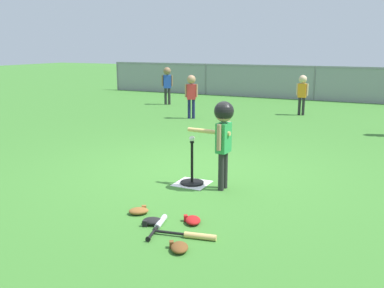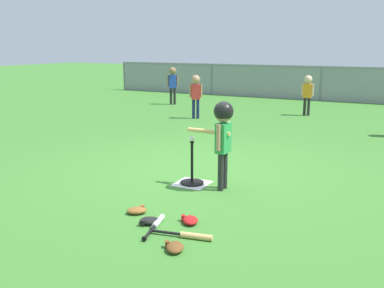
% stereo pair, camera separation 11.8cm
% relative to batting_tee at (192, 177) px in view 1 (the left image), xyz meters
% --- Properties ---
extents(ground_plane, '(60.00, 60.00, 0.00)m').
position_rel_batting_tee_xyz_m(ground_plane, '(-0.23, 0.58, -0.09)').
color(ground_plane, '#3D7A2D').
extents(home_plate, '(0.44, 0.44, 0.01)m').
position_rel_batting_tee_xyz_m(home_plate, '(0.00, 0.00, -0.08)').
color(home_plate, white).
rests_on(home_plate, ground_plane).
extents(batting_tee, '(0.32, 0.32, 0.59)m').
position_rel_batting_tee_xyz_m(batting_tee, '(0.00, 0.00, 0.00)').
color(batting_tee, black).
rests_on(batting_tee, ground_plane).
extents(baseball_on_tee, '(0.07, 0.07, 0.07)m').
position_rel_batting_tee_xyz_m(baseball_on_tee, '(0.00, 0.00, 0.54)').
color(baseball_on_tee, white).
rests_on(baseball_on_tee, batting_tee).
extents(batter_child, '(0.64, 0.33, 1.15)m').
position_rel_batting_tee_xyz_m(batter_child, '(0.45, -0.03, 0.73)').
color(batter_child, '#262626').
rests_on(batter_child, ground_plane).
extents(fielder_deep_center, '(0.31, 0.21, 1.06)m').
position_rel_batting_tee_xyz_m(fielder_deep_center, '(0.07, 6.52, 0.59)').
color(fielder_deep_center, '#262626').
rests_on(fielder_deep_center, ground_plane).
extents(fielder_near_left, '(0.30, 0.22, 1.10)m').
position_rel_batting_tee_xyz_m(fielder_near_left, '(-2.33, 4.75, 0.62)').
color(fielder_near_left, '#191E4C').
rests_on(fielder_near_left, ground_plane).
extents(fielder_deep_right, '(0.30, 0.24, 1.16)m').
position_rel_batting_tee_xyz_m(fielder_deep_right, '(-4.16, 6.80, 0.66)').
color(fielder_deep_right, '#262626').
rests_on(fielder_deep_right, ground_plane).
extents(spare_bat_silver, '(0.18, 0.57, 0.06)m').
position_rel_batting_tee_xyz_m(spare_bat_silver, '(0.32, -1.43, -0.06)').
color(spare_bat_silver, silver).
rests_on(spare_bat_silver, ground_plane).
extents(spare_bat_wood, '(0.64, 0.17, 0.06)m').
position_rel_batting_tee_xyz_m(spare_bat_wood, '(0.75, -1.52, -0.06)').
color(spare_bat_wood, '#DBB266').
rests_on(spare_bat_wood, ground_plane).
extents(glove_by_plate, '(0.25, 0.27, 0.07)m').
position_rel_batting_tee_xyz_m(glove_by_plate, '(0.59, -1.19, -0.05)').
color(glove_by_plate, '#B21919').
rests_on(glove_by_plate, ground_plane).
extents(glove_near_bats, '(0.27, 0.26, 0.07)m').
position_rel_batting_tee_xyz_m(glove_near_bats, '(-0.06, -1.22, -0.05)').
color(glove_near_bats, brown).
rests_on(glove_near_bats, ground_plane).
extents(glove_tossed_aside, '(0.25, 0.22, 0.07)m').
position_rel_batting_tee_xyz_m(glove_tossed_aside, '(0.22, -1.40, -0.05)').
color(glove_tossed_aside, black).
rests_on(glove_tossed_aside, ground_plane).
extents(glove_outfield_drop, '(0.25, 0.27, 0.07)m').
position_rel_batting_tee_xyz_m(glove_outfield_drop, '(0.75, -1.81, -0.05)').
color(glove_outfield_drop, brown).
rests_on(glove_outfield_drop, ground_plane).
extents(outfield_fence, '(16.06, 0.06, 1.15)m').
position_rel_batting_tee_xyz_m(outfield_fence, '(-0.23, 9.88, 0.53)').
color(outfield_fence, slate).
rests_on(outfield_fence, ground_plane).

